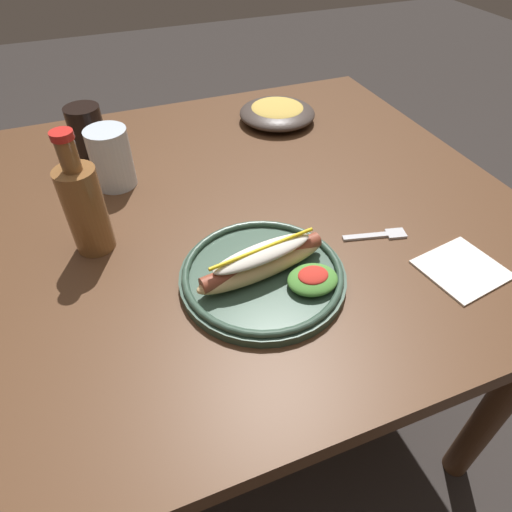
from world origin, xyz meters
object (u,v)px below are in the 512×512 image
(side_bowl, at_px, (277,112))
(napkin, at_px, (462,269))
(soda_cup, at_px, (89,136))
(hot_dog_plate, at_px, (265,272))
(fork, at_px, (380,235))
(glass_bottle, at_px, (85,206))
(water_cup, at_px, (111,158))

(side_bowl, height_order, napkin, side_bowl)
(soda_cup, bearing_deg, hot_dog_plate, -66.11)
(fork, distance_m, soda_cup, 0.66)
(glass_bottle, bearing_deg, napkin, -26.87)
(hot_dog_plate, distance_m, fork, 0.25)
(water_cup, height_order, napkin, water_cup)
(hot_dog_plate, xyz_separation_m, fork, (0.24, 0.03, -0.02))
(water_cup, xyz_separation_m, napkin, (0.51, -0.49, -0.06))
(soda_cup, relative_size, glass_bottle, 0.59)
(glass_bottle, xyz_separation_m, napkin, (0.58, -0.29, -0.09))
(fork, relative_size, side_bowl, 0.61)
(napkin, bearing_deg, water_cup, 136.56)
(glass_bottle, bearing_deg, side_bowl, 34.35)
(glass_bottle, height_order, napkin, glass_bottle)
(hot_dog_plate, relative_size, fork, 2.28)
(fork, height_order, side_bowl, side_bowl)
(soda_cup, xyz_separation_m, side_bowl, (0.47, 0.04, -0.04))
(hot_dog_plate, bearing_deg, napkin, -16.76)
(fork, distance_m, side_bowl, 0.51)
(soda_cup, xyz_separation_m, glass_bottle, (-0.03, -0.30, 0.02))
(fork, distance_m, glass_bottle, 0.53)
(hot_dog_plate, distance_m, water_cup, 0.43)
(soda_cup, xyz_separation_m, water_cup, (0.03, -0.11, -0.00))
(fork, relative_size, water_cup, 0.96)
(hot_dog_plate, xyz_separation_m, water_cup, (-0.19, 0.39, 0.04))
(fork, bearing_deg, hot_dog_plate, -159.66)
(water_cup, height_order, side_bowl, water_cup)
(soda_cup, relative_size, water_cup, 1.05)
(side_bowl, bearing_deg, napkin, -83.59)
(water_cup, bearing_deg, napkin, -43.44)
(water_cup, xyz_separation_m, glass_bottle, (-0.06, -0.19, 0.03))
(fork, xyz_separation_m, glass_bottle, (-0.50, 0.16, 0.09))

